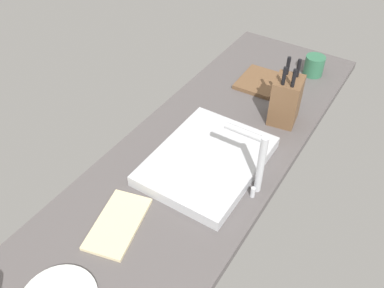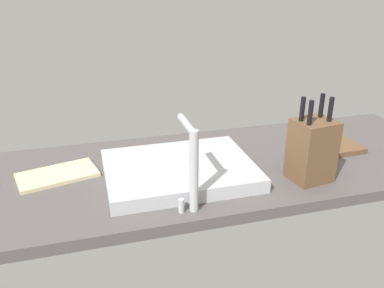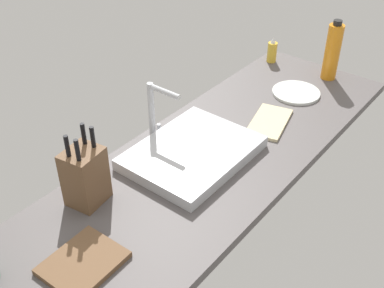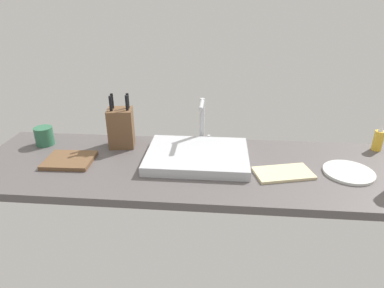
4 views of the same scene
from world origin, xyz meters
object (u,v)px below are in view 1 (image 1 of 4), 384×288
Objects in this scene: cutting_board at (260,81)px; faucet at (256,158)px; dish_towel at (118,223)px; knife_block at (286,100)px; sink_basin at (207,161)px; coffee_mug at (314,66)px.

faucet is at bearing 23.13° from cutting_board.
faucet is at bearing 141.98° from dish_towel.
knife_block reaches higher than faucet.
cutting_board is (-57.45, -6.82, -1.23)cm from sink_basin.
dish_towel is 116.48cm from coffee_mug.
faucet is 0.97× the size of dish_towel.
knife_block is 1.11× the size of dish_towel.
knife_block is at bearing 162.17° from sink_basin.
coffee_mug reaches higher than sink_basin.
knife_block is 39.60cm from coffee_mug.
cutting_board reaches higher than dish_towel.
knife_block reaches higher than cutting_board.
coffee_mug is at bearing 139.00° from cutting_board.
knife_block reaches higher than coffee_mug.
sink_basin is at bearing -26.72° from knife_block.
sink_basin is at bearing -7.81° from coffee_mug.
knife_block is 2.88× the size of coffee_mug.
faucet is 79.55cm from coffee_mug.
coffee_mug is at bearing 169.83° from dish_towel.
knife_block is (-39.43, -5.86, -4.09)cm from faucet.
cutting_board is (-58.56, -25.01, -13.09)cm from faucet.
cutting_board is at bearing -173.23° from sink_basin.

